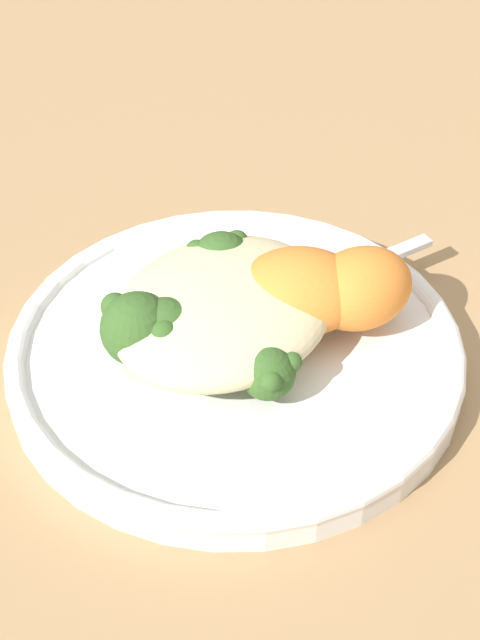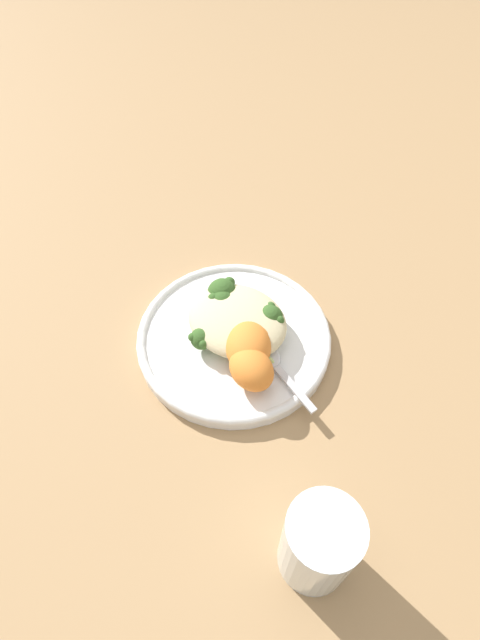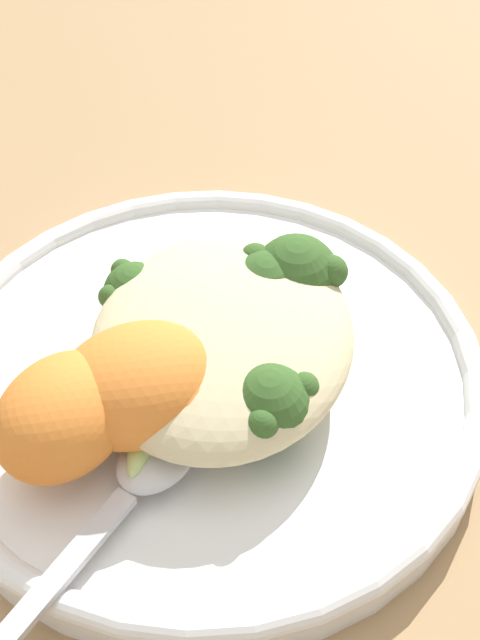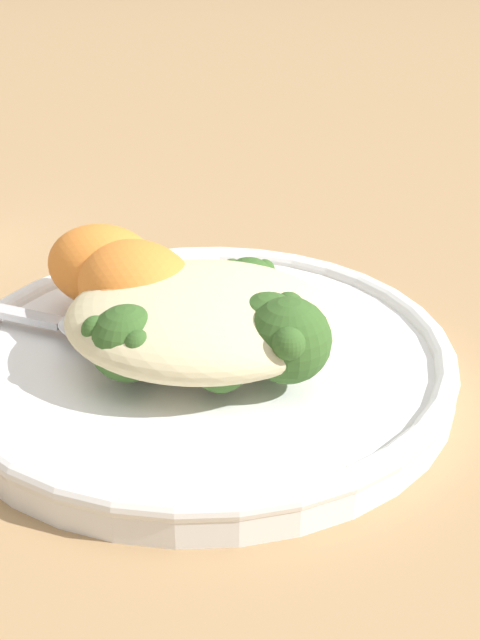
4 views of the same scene
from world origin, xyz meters
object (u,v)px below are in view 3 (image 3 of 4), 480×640
Objects in this scene: broccoli_stalk_0 at (253,406)px; sweet_potato_chunk_1 at (63,416)px; sweet_potato_chunk_0 at (178,388)px; broccoli_stalk_2 at (280,293)px; broccoli_stalk_1 at (251,365)px; plate at (206,378)px; quinoa_mound at (223,338)px; broccoli_stalk_3 at (245,313)px; spoon at (141,477)px; sweet_potato_chunk_2 at (139,384)px; broccoli_stalk_5 at (138,313)px; broccoli_stalk_4 at (180,336)px.

sweet_potato_chunk_1 reaches higher than broccoli_stalk_0.
broccoli_stalk_2 is at bearing -25.35° from sweet_potato_chunk_0.
sweet_potato_chunk_1 reaches higher than broccoli_stalk_1.
sweet_potato_chunk_1 is at bearing -164.47° from broccoli_stalk_0.
plate is 0.04m from sweet_potato_chunk_0.
quinoa_mound is at bearing 179.99° from broccoli_stalk_2.
quinoa_mound and broccoli_stalk_3 have the same top height.
plate is 2.26× the size of spoon.
broccoli_stalk_1 is 0.04m from sweet_potato_chunk_0.
sweet_potato_chunk_0 is at bearing 173.69° from plate.
sweet_potato_chunk_1 is at bearing 131.99° from sweet_potato_chunk_2.
broccoli_stalk_2 is 0.07m from broccoli_stalk_5.
quinoa_mound is at bearing -100.84° from broccoli_stalk_4.
sweet_potato_chunk_0 is at bearing 159.78° from quinoa_mound.
plate is 2.26× the size of broccoli_stalk_2.
broccoli_stalk_4 is at bearing 156.17° from broccoli_stalk_2.
broccoli_stalk_1 is 0.82× the size of broccoli_stalk_4.
sweet_potato_chunk_0 is at bearing 173.87° from broccoli_stalk_0.
sweet_potato_chunk_0 reaches higher than broccoli_stalk_4.
sweet_potato_chunk_1 is at bearing 178.52° from broccoli_stalk_1.
broccoli_stalk_1 is at bearing -136.13° from broccoli_stalk_3.
broccoli_stalk_2 reaches higher than quinoa_mound.
quinoa_mound is 0.02m from broccoli_stalk_4.
broccoli_stalk_4 is 2.08× the size of sweet_potato_chunk_0.
sweet_potato_chunk_0 is 0.49× the size of spoon.
broccoli_stalk_3 is 0.05m from broccoli_stalk_5.
spoon is (-0.03, 0.04, -0.01)m from broccoli_stalk_0.
broccoli_stalk_4 reaches higher than spoon.
broccoli_stalk_2 is at bearing -29.88° from quinoa_mound.
broccoli_stalk_2 is 0.11m from spoon.
broccoli_stalk_4 is (0.04, 0.04, -0.01)m from broccoli_stalk_0.
broccoli_stalk_1 is (-0.01, -0.01, -0.01)m from quinoa_mound.
broccoli_stalk_4 is 0.07m from sweet_potato_chunk_1.
quinoa_mound is at bearing -174.65° from spoon.
quinoa_mound and sweet_potato_chunk_0 have the same top height.
broccoli_stalk_0 is at bearing -85.75° from sweet_potato_chunk_2.
broccoli_stalk_2 is at bearing -17.09° from broccoli_stalk_3.
broccoli_stalk_1 is 0.08m from sweet_potato_chunk_1.
broccoli_stalk_1 reaches higher than broccoli_stalk_4.
sweet_potato_chunk_2 reaches higher than broccoli_stalk_5.
sweet_potato_chunk_0 is at bearing -72.99° from sweet_potato_chunk_2.
broccoli_stalk_0 reaches higher than plate.
sweet_potato_chunk_1 reaches higher than broccoli_stalk_5.
sweet_potato_chunk_1 is (-0.07, 0.01, 0.01)m from broccoli_stalk_5.
spoon reaches higher than plate.
broccoli_stalk_5 is at bearing 75.13° from quinoa_mound.
sweet_potato_chunk_0 is 0.05m from sweet_potato_chunk_1.
broccoli_stalk_3 reaches higher than plate.
broccoli_stalk_2 reaches higher than plate.
broccoli_stalk_1 is at bearing 99.56° from broccoli_stalk_0.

